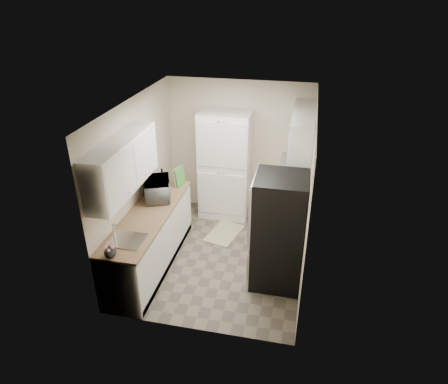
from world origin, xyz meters
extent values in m
plane|color=#665B4C|center=(0.00, 0.00, 0.00)|extent=(3.20, 3.20, 0.00)
cube|color=beige|center=(0.00, 1.60, 1.25)|extent=(2.60, 0.04, 2.50)
cube|color=beige|center=(0.00, -1.60, 1.25)|extent=(2.60, 0.04, 2.50)
cube|color=beige|center=(-1.30, 0.00, 1.25)|extent=(0.04, 3.20, 2.50)
cube|color=beige|center=(1.30, 0.00, 1.25)|extent=(0.04, 3.20, 2.50)
cube|color=silver|center=(0.00, 0.00, 2.50)|extent=(2.60, 3.20, 0.04)
cube|color=white|center=(-1.13, -0.75, 1.83)|extent=(0.33, 1.60, 0.70)
cube|color=white|center=(1.13, 0.82, 1.89)|extent=(0.33, 1.55, 0.58)
cube|color=#99999E|center=(1.07, 0.39, 1.52)|extent=(0.45, 0.76, 0.13)
cube|color=#B7B7BC|center=(-0.99, -1.15, 0.93)|extent=(0.45, 0.40, 0.02)
cube|color=brown|center=(-1.29, 0.20, 1.18)|extent=(0.02, 0.22, 0.22)
cube|color=white|center=(-0.20, 1.32, 1.00)|extent=(0.90, 0.55, 2.00)
cube|color=white|center=(-0.99, -0.43, 0.44)|extent=(0.60, 2.30, 0.88)
cube|color=#846647|center=(-0.99, -0.43, 0.90)|extent=(0.63, 2.33, 0.04)
cube|color=white|center=(0.99, 1.19, 0.44)|extent=(0.60, 0.80, 0.88)
cube|color=#846647|center=(0.99, 1.19, 0.90)|extent=(0.63, 0.83, 0.04)
cube|color=#B7B7BC|center=(0.97, 0.39, 0.45)|extent=(0.64, 0.76, 0.90)
cube|color=black|center=(0.97, 0.39, 0.92)|extent=(0.66, 0.78, 0.03)
cube|color=black|center=(1.26, 0.39, 1.02)|extent=(0.06, 0.76, 0.22)
cube|color=#E9A897|center=(0.60, 0.25, 0.55)|extent=(0.01, 0.16, 0.42)
cube|color=beige|center=(0.60, 0.49, 0.55)|extent=(0.01, 0.16, 0.42)
cube|color=#B7B7BC|center=(0.94, -0.41, 0.85)|extent=(0.70, 0.72, 1.70)
imported|color=#B2B2B6|center=(-1.01, 0.06, 1.08)|extent=(0.56, 0.67, 0.31)
cylinder|color=black|center=(-1.04, 0.36, 1.09)|extent=(0.09, 0.09, 0.34)
imported|color=white|center=(-1.05, -1.52, 1.00)|extent=(0.20, 0.20, 0.16)
cube|color=#408834|center=(-0.81, 0.57, 1.08)|extent=(0.07, 0.26, 0.33)
cube|color=#ABABB0|center=(1.07, 1.29, 1.02)|extent=(0.35, 0.40, 0.20)
cube|color=tan|center=(-0.07, 0.65, 0.01)|extent=(0.64, 0.84, 0.01)
camera|label=1|loc=(1.18, -5.16, 3.94)|focal=32.00mm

